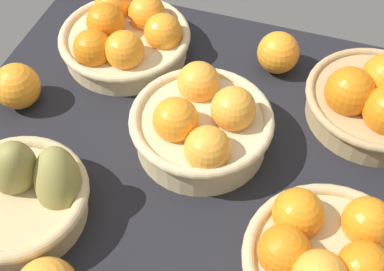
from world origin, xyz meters
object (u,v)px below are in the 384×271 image
(basket_center, at_px, (202,125))
(loose_orange_back_gap, at_px, (278,53))
(basket_near_left_pears, at_px, (22,195))
(loose_orange_front_gap, at_px, (17,86))
(basket_far_left, at_px, (125,37))
(basket_near_right, at_px, (329,260))
(basket_far_right, at_px, (379,99))

(basket_center, distance_m, loose_orange_back_gap, 0.23)
(basket_near_left_pears, xyz_separation_m, loose_orange_back_gap, (0.28, 0.41, -0.01))
(basket_center, bearing_deg, loose_orange_front_gap, -178.43)
(basket_far_left, bearing_deg, basket_center, -39.57)
(basket_far_left, distance_m, loose_orange_back_gap, 0.28)
(basket_near_right, relative_size, basket_far_left, 0.97)
(basket_far_left, bearing_deg, basket_near_right, -38.03)
(basket_near_right, bearing_deg, loose_orange_front_gap, 163.93)
(basket_near_left_pears, distance_m, loose_orange_front_gap, 0.23)
(basket_far_left, bearing_deg, loose_orange_front_gap, -125.25)
(basket_far_left, distance_m, basket_far_right, 0.46)
(basket_far_left, bearing_deg, basket_far_right, -2.61)
(basket_near_right, height_order, basket_far_left, basket_near_right)
(basket_near_right, relative_size, loose_orange_back_gap, 3.09)
(loose_orange_front_gap, bearing_deg, basket_near_right, -16.07)
(basket_far_left, relative_size, loose_orange_back_gap, 3.20)
(basket_center, bearing_deg, basket_far_right, 29.31)
(basket_near_right, height_order, loose_orange_back_gap, basket_near_right)
(basket_near_left_pears, height_order, loose_orange_back_gap, basket_near_left_pears)
(basket_center, xyz_separation_m, loose_orange_front_gap, (-0.32, -0.01, -0.01))
(basket_far_left, bearing_deg, loose_orange_back_gap, 9.81)
(basket_center, distance_m, loose_orange_front_gap, 0.32)
(loose_orange_back_gap, bearing_deg, basket_near_right, -68.59)
(basket_far_left, relative_size, loose_orange_front_gap, 3.08)
(basket_near_left_pears, distance_m, loose_orange_back_gap, 0.50)
(basket_center, height_order, loose_orange_front_gap, basket_center)
(basket_center, distance_m, basket_near_right, 0.28)
(loose_orange_back_gap, bearing_deg, basket_far_right, -20.65)
(basket_center, relative_size, basket_far_left, 0.93)
(basket_near_right, xyz_separation_m, basket_far_left, (-0.42, 0.33, -0.01))
(basket_near_left_pears, bearing_deg, basket_far_left, 89.60)
(loose_orange_front_gap, bearing_deg, loose_orange_back_gap, 29.09)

